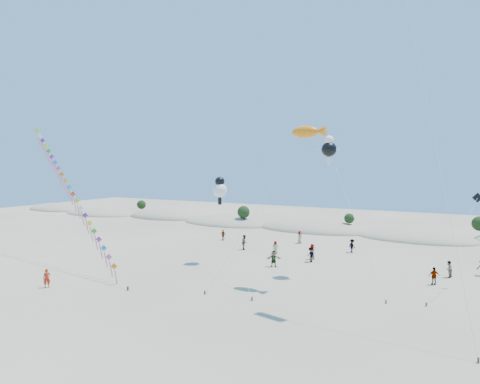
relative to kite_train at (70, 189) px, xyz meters
name	(u,v)px	position (x,y,z in m)	size (l,w,h in m)	color
ground	(104,324)	(15.86, -10.38, -8.15)	(160.00, 160.00, 0.00)	gray
dune_ridge	(318,229)	(16.92, 34.75, -8.04)	(145.30, 11.49, 5.57)	gray
kite_train	(70,189)	(0.00, 0.00, 0.00)	(22.60, 7.84, 15.91)	#3F2D1E
fish_kite	(308,132)	(25.12, 4.34, 5.41)	(8.23, 6.85, 14.11)	#3F2D1E
cartoon_kite_low	(220,188)	(13.92, 8.08, 0.03)	(9.49, 10.42, 9.46)	#3F2D1E
cartoon_kite_high	(329,148)	(25.74, 8.71, 4.21)	(7.34, 6.72, 13.54)	#3F2D1E
dark_kite	(464,226)	(37.23, 8.99, -2.58)	(3.93, 7.82, 8.31)	#3F2D1E
flyer_foreground	(47,278)	(5.25, -6.86, -7.32)	(0.60, 0.40, 1.65)	#AD230D
beachgoers	(321,252)	(23.24, 14.96, -7.31)	(32.59, 14.46, 1.88)	slate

